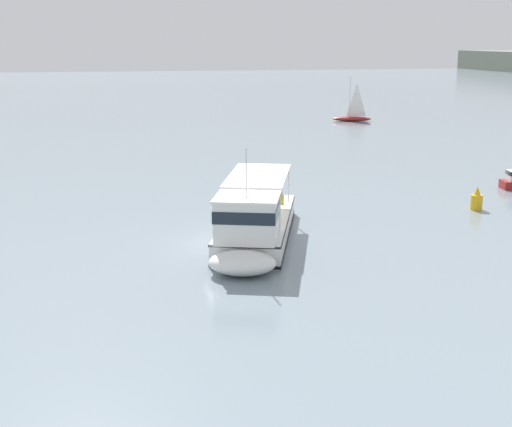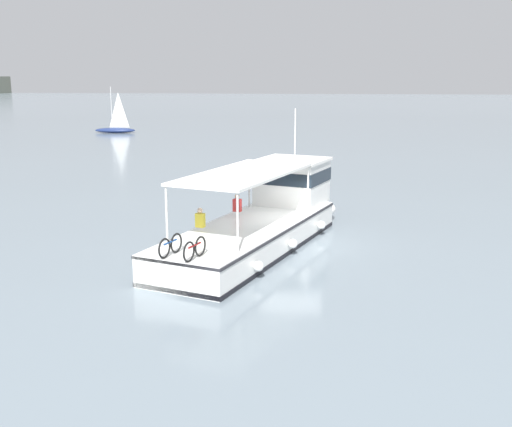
% 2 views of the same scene
% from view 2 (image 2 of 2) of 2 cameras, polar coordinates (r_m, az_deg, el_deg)
% --- Properties ---
extents(ground_plane, '(400.00, 400.00, 0.00)m').
position_cam_2_polar(ground_plane, '(25.18, 3.35, -2.87)').
color(ground_plane, gray).
extents(ferry_main, '(13.03, 7.00, 5.32)m').
position_cam_2_polar(ferry_main, '(25.33, 0.98, -0.39)').
color(ferry_main, white).
rests_on(ferry_main, ground).
extents(sailboat_horizon_east, '(1.70, 4.88, 5.40)m').
position_cam_2_polar(sailboat_horizon_east, '(75.53, -12.91, 7.71)').
color(sailboat_horizon_east, navy).
rests_on(sailboat_horizon_east, ground).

